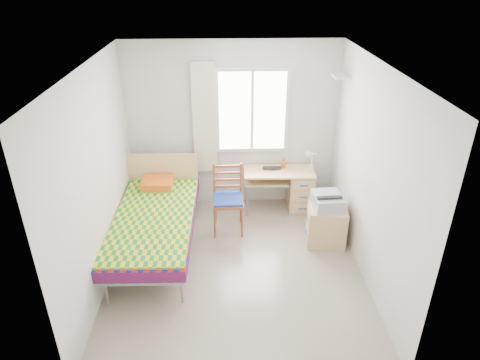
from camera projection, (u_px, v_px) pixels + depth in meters
name	position (u px, v px, depth m)	size (l,w,h in m)	color
floor	(236.00, 267.00, 5.58)	(3.50, 3.50, 0.00)	#BCAD93
ceiling	(235.00, 66.00, 4.39)	(3.50, 3.50, 0.00)	white
wall_back	(232.00, 127.00, 6.54)	(3.20, 3.20, 0.00)	silver
wall_left	(97.00, 181.00, 4.93)	(3.50, 3.50, 0.00)	silver
wall_right	(371.00, 176.00, 5.04)	(3.50, 3.50, 0.00)	silver
window	(252.00, 111.00, 6.42)	(1.10, 0.04, 1.30)	white
curtain	(204.00, 119.00, 6.39)	(0.35, 0.05, 1.70)	beige
floating_shelf	(340.00, 76.00, 5.89)	(0.20, 0.32, 0.03)	white
bed	(155.00, 219.00, 5.75)	(1.09, 2.27, 0.98)	#999CA2
desk	(296.00, 188.00, 6.74)	(1.10, 0.53, 0.68)	tan
chair	(228.00, 195.00, 6.15)	(0.44, 0.44, 1.01)	brown
cabinet	(326.00, 225.00, 5.96)	(0.58, 0.52, 0.56)	tan
printer	(327.00, 201.00, 5.81)	(0.40, 0.46, 0.19)	#AAADB2
laptop	(272.00, 169.00, 6.61)	(0.28, 0.18, 0.02)	black
pen_cup	(283.00, 165.00, 6.68)	(0.08, 0.08, 0.10)	orange
task_lamp	(310.00, 158.00, 6.48)	(0.21, 0.31, 0.37)	white
book	(268.00, 176.00, 6.64)	(0.15, 0.21, 0.02)	gray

